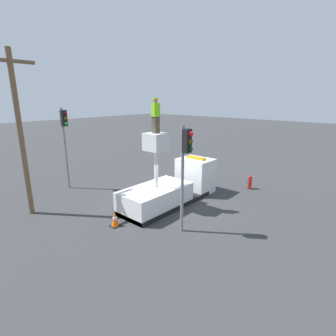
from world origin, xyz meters
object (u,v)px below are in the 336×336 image
object	(u,v)px
worker	(156,116)
fire_hydrant	(250,182)
bucket_truck	(172,188)
traffic_light_across	(65,133)
traffic_light_pole	(185,159)
utility_pole	(20,130)
traffic_cone_rear	(115,219)

from	to	relation	value
worker	fire_hydrant	size ratio (longest dim) A/B	1.86
bucket_truck	traffic_light_across	xyz separation A→B (m)	(-2.79, 6.67, 2.91)
worker	traffic_light_pole	size ratio (longest dim) A/B	0.36
worker	utility_pole	distance (m)	6.68
traffic_light_pole	utility_pole	bearing A→B (deg)	117.10
bucket_truck	worker	xyz separation A→B (m)	(-1.32, 0.00, 4.20)
bucket_truck	worker	world-z (taller)	worker
traffic_light_pole	fire_hydrant	bearing A→B (deg)	2.08
traffic_cone_rear	traffic_light_across	bearing A→B (deg)	78.47
utility_pole	worker	bearing A→B (deg)	-43.49
worker	traffic_light_across	size ratio (longest dim) A/B	0.33
traffic_light_across	traffic_cone_rear	distance (m)	7.55
fire_hydrant	traffic_cone_rear	bearing A→B (deg)	164.55
bucket_truck	fire_hydrant	distance (m)	5.67
utility_pole	bucket_truck	bearing A→B (deg)	-36.67
worker	traffic_light_across	xyz separation A→B (m)	(-1.47, 6.67, -1.28)
traffic_light_pole	traffic_light_across	world-z (taller)	traffic_light_across
worker	traffic_light_pole	world-z (taller)	worker
traffic_light_across	traffic_cone_rear	world-z (taller)	traffic_light_across
worker	fire_hydrant	bearing A→B (deg)	-21.20
worker	fire_hydrant	xyz separation A→B (m)	(6.40, -2.48, -4.60)
traffic_light_pole	fire_hydrant	distance (m)	8.06
traffic_light_pole	fire_hydrant	world-z (taller)	traffic_light_pole
traffic_light_pole	traffic_light_across	size ratio (longest dim) A/B	0.91
traffic_light_pole	traffic_cone_rear	bearing A→B (deg)	121.69
worker	utility_pole	xyz separation A→B (m)	(-4.83, 4.58, -0.65)
worker	traffic_light_pole	distance (m)	3.37
traffic_light_across	traffic_cone_rear	size ratio (longest dim) A/B	6.97
traffic_cone_rear	utility_pole	bearing A→B (deg)	114.02
traffic_light_across	utility_pole	bearing A→B (deg)	-148.12
traffic_light_across	traffic_light_pole	bearing A→B (deg)	-87.60
traffic_light_across	worker	bearing A→B (deg)	-77.57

